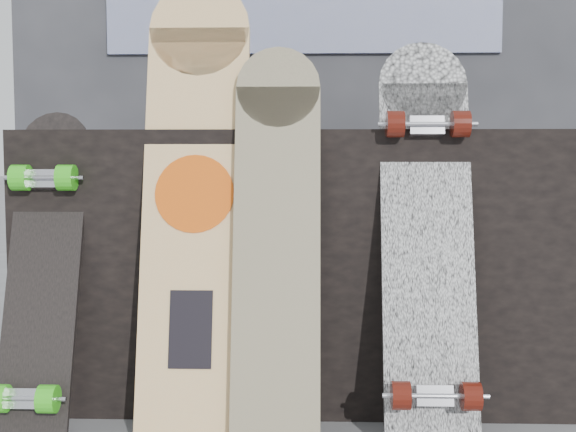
{
  "coord_description": "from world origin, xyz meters",
  "views": [
    {
      "loc": [
        0.03,
        -1.73,
        0.72
      ],
      "look_at": [
        -0.03,
        0.2,
        0.57
      ],
      "focal_mm": 45.0,
      "sensor_mm": 36.0,
      "label": 1
    }
  ],
  "objects_px": {
    "longboard_geisha": "(195,188)",
    "skateboard_dark": "(42,266)",
    "longboard_celtic": "(277,227)",
    "vendor_table": "(300,262)",
    "longboard_cascadia": "(428,229)"
  },
  "relations": [
    {
      "from": "vendor_table",
      "to": "skateboard_dark",
      "type": "distance_m",
      "value": 0.77
    },
    {
      "from": "longboard_celtic",
      "to": "longboard_cascadia",
      "type": "bearing_deg",
      "value": 3.69
    },
    {
      "from": "vendor_table",
      "to": "longboard_celtic",
      "type": "xyz_separation_m",
      "value": [
        -0.05,
        -0.38,
        0.14
      ]
    },
    {
      "from": "longboard_celtic",
      "to": "skateboard_dark",
      "type": "bearing_deg",
      "value": 177.96
    },
    {
      "from": "vendor_table",
      "to": "longboard_cascadia",
      "type": "relative_size",
      "value": 1.53
    },
    {
      "from": "longboard_cascadia",
      "to": "skateboard_dark",
      "type": "bearing_deg",
      "value": -179.83
    },
    {
      "from": "longboard_geisha",
      "to": "longboard_celtic",
      "type": "relative_size",
      "value": 1.19
    },
    {
      "from": "longboard_geisha",
      "to": "longboard_celtic",
      "type": "xyz_separation_m",
      "value": [
        0.22,
        -0.06,
        -0.1
      ]
    },
    {
      "from": "longboard_geisha",
      "to": "skateboard_dark",
      "type": "distance_m",
      "value": 0.46
    },
    {
      "from": "longboard_geisha",
      "to": "longboard_cascadia",
      "type": "xyz_separation_m",
      "value": [
        0.61,
        -0.03,
        -0.11
      ]
    },
    {
      "from": "vendor_table",
      "to": "longboard_celtic",
      "type": "relative_size",
      "value": 1.56
    },
    {
      "from": "vendor_table",
      "to": "longboard_cascadia",
      "type": "distance_m",
      "value": 0.51
    },
    {
      "from": "longboard_geisha",
      "to": "longboard_cascadia",
      "type": "height_order",
      "value": "longboard_geisha"
    },
    {
      "from": "longboard_celtic",
      "to": "longboard_cascadia",
      "type": "xyz_separation_m",
      "value": [
        0.39,
        0.03,
        -0.01
      ]
    },
    {
      "from": "vendor_table",
      "to": "longboard_geisha",
      "type": "height_order",
      "value": "longboard_geisha"
    }
  ]
}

